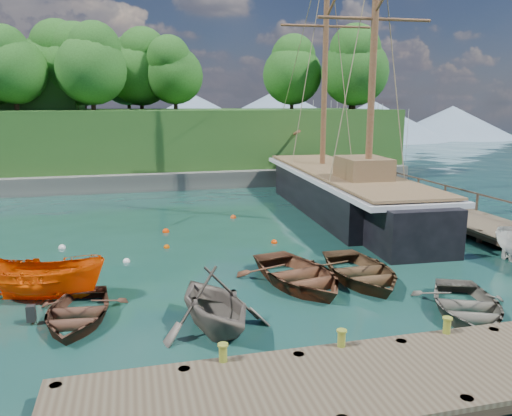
% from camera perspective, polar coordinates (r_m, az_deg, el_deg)
% --- Properties ---
extents(ground, '(160.00, 160.00, 0.00)m').
position_cam_1_polar(ground, '(18.01, 5.99, -9.52)').
color(ground, '#0F332B').
rests_on(ground, ground).
extents(dock_near, '(20.00, 3.20, 1.10)m').
position_cam_1_polar(dock_near, '(13.58, 24.36, -16.06)').
color(dock_near, '#4B3E2E').
rests_on(dock_near, ground).
extents(dock_east, '(3.20, 24.00, 1.10)m').
position_cam_1_polar(dock_east, '(29.25, 22.71, -1.12)').
color(dock_east, '#4B3E2E').
rests_on(dock_east, ground).
extents(bollard_0, '(0.26, 0.26, 0.45)m').
position_cam_1_polar(bollard_0, '(12.62, -3.74, -19.46)').
color(bollard_0, olive).
rests_on(bollard_0, ground).
extents(bollard_1, '(0.26, 0.26, 0.45)m').
position_cam_1_polar(bollard_1, '(13.40, 9.62, -17.61)').
color(bollard_1, olive).
rests_on(bollard_1, ground).
extents(bollard_2, '(0.26, 0.26, 0.45)m').
position_cam_1_polar(bollard_2, '(14.76, 20.75, -15.33)').
color(bollard_2, olive).
rests_on(bollard_2, ground).
extents(rowboat_0, '(3.22, 4.22, 0.82)m').
position_cam_1_polar(rowboat_0, '(16.64, -19.74, -12.06)').
color(rowboat_0, '#503123').
rests_on(rowboat_0, ground).
extents(rowboat_1, '(4.15, 4.53, 2.01)m').
position_cam_1_polar(rowboat_1, '(15.23, -4.75, -13.66)').
color(rowboat_1, '#6E6358').
rests_on(rowboat_1, ground).
extents(rowboat_2, '(4.46, 5.59, 1.04)m').
position_cam_1_polar(rowboat_2, '(18.68, 4.81, -8.70)').
color(rowboat_2, brown).
rests_on(rowboat_2, ground).
extents(rowboat_3, '(4.53, 5.14, 0.88)m').
position_cam_1_polar(rowboat_3, '(17.42, 22.84, -11.20)').
color(rowboat_3, '#5E5A4E').
rests_on(rowboat_3, ground).
extents(rowboat_4, '(3.44, 4.77, 0.98)m').
position_cam_1_polar(rowboat_4, '(19.43, 11.83, -8.09)').
color(rowboat_4, '#4E3520').
rests_on(rowboat_4, ground).
extents(motorboat_orange, '(4.50, 2.66, 1.63)m').
position_cam_1_polar(motorboat_orange, '(18.73, -22.88, -9.58)').
color(motorboat_orange, '#EF5104').
rests_on(motorboat_orange, ground).
extents(schooner, '(5.85, 26.77, 19.47)m').
position_cam_1_polar(schooner, '(30.93, 9.76, 1.53)').
color(schooner, black).
rests_on(schooner, ground).
extents(mooring_buoy_0, '(0.30, 0.30, 0.30)m').
position_cam_1_polar(mooring_buoy_0, '(21.81, -14.58, -6.00)').
color(mooring_buoy_0, white).
rests_on(mooring_buoy_0, ground).
extents(mooring_buoy_1, '(0.28, 0.28, 0.28)m').
position_cam_1_polar(mooring_buoy_1, '(23.49, -10.17, -4.50)').
color(mooring_buoy_1, '#D05403').
rests_on(mooring_buoy_1, ground).
extents(mooring_buoy_2, '(0.30, 0.30, 0.30)m').
position_cam_1_polar(mooring_buoy_2, '(23.92, 2.10, -4.02)').
color(mooring_buoy_2, '#F13A00').
rests_on(mooring_buoy_2, ground).
extents(mooring_buoy_3, '(0.29, 0.29, 0.29)m').
position_cam_1_polar(mooring_buoy_3, '(26.04, 9.77, -2.86)').
color(mooring_buoy_3, white).
rests_on(mooring_buoy_3, ground).
extents(mooring_buoy_4, '(0.35, 0.35, 0.35)m').
position_cam_1_polar(mooring_buoy_4, '(26.30, -10.26, -2.73)').
color(mooring_buoy_4, '#F13701').
rests_on(mooring_buoy_4, ground).
extents(mooring_buoy_5, '(0.34, 0.34, 0.34)m').
position_cam_1_polar(mooring_buoy_5, '(29.07, -2.61, -1.15)').
color(mooring_buoy_5, '#DD4913').
rests_on(mooring_buoy_5, ground).
extents(mooring_buoy_6, '(0.33, 0.33, 0.33)m').
position_cam_1_polar(mooring_buoy_6, '(24.72, -21.28, -4.31)').
color(mooring_buoy_6, white).
rests_on(mooring_buoy_6, ground).
extents(mooring_buoy_7, '(0.31, 0.31, 0.31)m').
position_cam_1_polar(mooring_buoy_7, '(22.20, 11.46, -5.53)').
color(mooring_buoy_7, '#ED3C21').
rests_on(mooring_buoy_7, ground).
extents(headland, '(51.00, 19.31, 12.90)m').
position_cam_1_polar(headland, '(47.60, -22.97, 9.76)').
color(headland, '#474744').
rests_on(headland, ground).
extents(distant_ridge, '(117.00, 40.00, 10.00)m').
position_cam_1_polar(distant_ridge, '(86.34, -7.52, 10.35)').
color(distant_ridge, '#728CA5').
rests_on(distant_ridge, ground).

